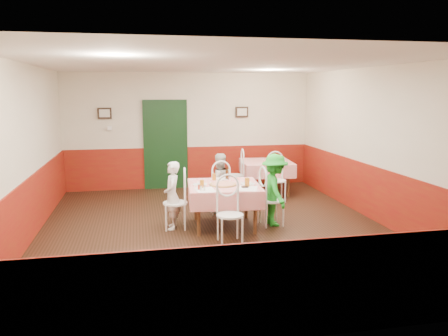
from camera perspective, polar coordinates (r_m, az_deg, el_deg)
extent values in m
plane|color=black|center=(7.63, -1.17, -7.99)|extent=(7.00, 7.00, 0.00)
plane|color=white|center=(7.27, -1.25, 13.48)|extent=(7.00, 7.00, 0.00)
cube|color=beige|center=(10.77, -4.49, 4.87)|extent=(6.00, 0.10, 2.80)
cube|color=beige|center=(3.98, 7.69, -4.02)|extent=(6.00, 0.10, 2.80)
cube|color=beige|center=(7.42, -24.69, 1.66)|extent=(0.10, 7.00, 2.80)
cube|color=beige|center=(8.38, 19.45, 2.87)|extent=(0.10, 7.00, 2.80)
cube|color=maroon|center=(10.87, -4.42, 0.13)|extent=(6.00, 0.03, 1.00)
cube|color=maroon|center=(4.30, 7.33, -15.69)|extent=(6.00, 0.03, 1.00)
cube|color=maroon|center=(7.58, -24.08, -5.08)|extent=(0.03, 7.00, 1.00)
cube|color=maroon|center=(8.52, 19.01, -3.14)|extent=(0.03, 7.00, 1.00)
cube|color=black|center=(10.70, -7.63, 2.89)|extent=(0.96, 0.06, 2.10)
cube|color=black|center=(10.64, -15.33, 6.91)|extent=(0.32, 0.03, 0.26)
cube|color=black|center=(10.92, 2.35, 7.33)|extent=(0.32, 0.03, 0.26)
cube|color=white|center=(10.65, -14.71, 5.05)|extent=(0.10, 0.03, 0.10)
cube|color=red|center=(7.68, 0.00, -4.97)|extent=(1.32, 1.32, 0.77)
cube|color=red|center=(10.22, 5.55, -1.24)|extent=(1.21, 1.21, 0.77)
cylinder|color=#B74723|center=(7.52, -0.14, -2.16)|extent=(0.49, 0.49, 0.03)
cylinder|color=white|center=(7.55, -3.19, -2.18)|extent=(0.27, 0.27, 0.01)
cylinder|color=white|center=(7.61, 3.07, -2.08)|extent=(0.27, 0.27, 0.01)
cylinder|color=white|center=(8.02, -0.32, -1.43)|extent=(0.27, 0.27, 0.01)
cylinder|color=#BF7219|center=(7.32, -2.89, -2.09)|extent=(0.08, 0.08, 0.13)
cylinder|color=#BF7219|center=(7.42, 3.03, -1.87)|extent=(0.09, 0.09, 0.15)
cylinder|color=#BF7219|center=(7.93, -1.31, -1.17)|extent=(0.07, 0.07, 0.12)
cylinder|color=#381C0A|center=(7.98, 0.41, -0.76)|extent=(0.06, 0.06, 0.22)
cylinder|color=silver|center=(7.11, -3.03, -2.63)|extent=(0.04, 0.04, 0.09)
cylinder|color=silver|center=(7.10, -2.59, -2.64)|extent=(0.04, 0.04, 0.09)
cylinder|color=#B23319|center=(7.19, -3.30, -2.50)|extent=(0.04, 0.04, 0.09)
cube|color=white|center=(7.18, -2.47, -2.86)|extent=(0.32, 0.42, 0.00)
cube|color=white|center=(7.28, 3.17, -2.69)|extent=(0.40, 0.47, 0.00)
cube|color=black|center=(7.35, 2.74, -2.48)|extent=(0.12, 0.10, 0.02)
imported|color=gray|center=(7.58, -6.79, -3.57)|extent=(0.32, 0.45, 1.17)
imported|color=gray|center=(8.50, -0.66, -2.01)|extent=(0.63, 0.53, 1.18)
imported|color=gray|center=(7.76, 6.63, -2.86)|extent=(0.48, 0.83, 1.28)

